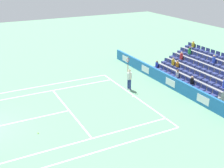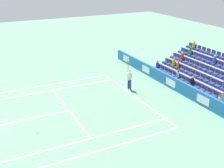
# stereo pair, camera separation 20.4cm
# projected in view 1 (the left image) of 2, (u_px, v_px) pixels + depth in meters

# --- Properties ---
(line_baseline) EXTENTS (10.97, 0.10, 0.01)m
(line_baseline) POSITION_uv_depth(u_px,v_px,m) (134.00, 96.00, 22.98)
(line_baseline) COLOR white
(line_baseline) RESTS_ON ground
(line_service) EXTENTS (8.23, 0.10, 0.01)m
(line_service) POSITION_uv_depth(u_px,v_px,m) (69.00, 110.00, 20.65)
(line_service) COLOR white
(line_service) RESTS_ON ground
(line_centre_service) EXTENTS (0.10, 6.40, 0.01)m
(line_centre_service) POSITION_uv_depth(u_px,v_px,m) (24.00, 121.00, 19.29)
(line_centre_service) COLOR white
(line_centre_service) RESTS_ON ground
(line_singles_sideline_left) EXTENTS (0.10, 11.89, 0.01)m
(line_singles_sideline_left) POSITION_uv_depth(u_px,v_px,m) (48.00, 91.00, 23.85)
(line_singles_sideline_left) COLOR white
(line_singles_sideline_left) RESTS_ON ground
(line_singles_sideline_right) EXTENTS (0.10, 11.89, 0.01)m
(line_singles_sideline_right) POSITION_uv_depth(u_px,v_px,m) (85.00, 140.00, 17.07)
(line_singles_sideline_right) COLOR white
(line_singles_sideline_right) RESTS_ON ground
(line_doubles_sideline_left) EXTENTS (0.10, 11.89, 0.01)m
(line_doubles_sideline_left) POSITION_uv_depth(u_px,v_px,m) (43.00, 86.00, 24.98)
(line_doubles_sideline_left) COLOR white
(line_doubles_sideline_left) RESTS_ON ground
(line_doubles_sideline_right) EXTENTS (0.10, 11.89, 0.01)m
(line_doubles_sideline_right) POSITION_uv_depth(u_px,v_px,m) (94.00, 153.00, 15.94)
(line_doubles_sideline_right) COLOR white
(line_doubles_sideline_right) RESTS_ON ground
(line_centre_mark) EXTENTS (0.10, 0.20, 0.01)m
(line_centre_mark) POSITION_uv_depth(u_px,v_px,m) (133.00, 96.00, 22.94)
(line_centre_mark) COLOR white
(line_centre_mark) RESTS_ON ground
(sponsor_barrier) EXTENTS (19.25, 0.22, 1.06)m
(sponsor_barrier) POSITION_uv_depth(u_px,v_px,m) (171.00, 82.00, 24.34)
(sponsor_barrier) COLOR #1E66AD
(sponsor_barrier) RESTS_ON ground
(tennis_player) EXTENTS (0.53, 0.40, 2.85)m
(tennis_player) POSITION_uv_depth(u_px,v_px,m) (129.00, 78.00, 23.93)
(tennis_player) COLOR navy
(tennis_player) RESTS_ON ground
(stadium_stand) EXTENTS (8.06, 4.75, 2.96)m
(stadium_stand) POSITION_uv_depth(u_px,v_px,m) (203.00, 73.00, 25.75)
(stadium_stand) COLOR gray
(stadium_stand) RESTS_ON ground
(loose_tennis_ball) EXTENTS (0.07, 0.07, 0.07)m
(loose_tennis_ball) POSITION_uv_depth(u_px,v_px,m) (38.00, 133.00, 17.76)
(loose_tennis_ball) COLOR #D1E533
(loose_tennis_ball) RESTS_ON ground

